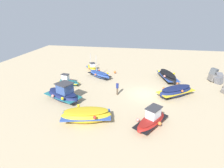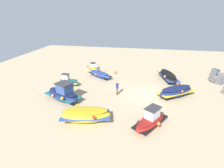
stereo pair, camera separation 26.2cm
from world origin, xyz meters
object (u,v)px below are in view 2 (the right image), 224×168
fishing_boat_2 (176,92)px  fishing_boat_7 (92,67)px  fishing_boat_3 (63,94)px  person_walking (117,87)px  fishing_boat_1 (100,74)px  fishing_boat_4 (85,115)px  fishing_boat_6 (151,120)px  fishing_boat_0 (168,76)px  fishing_boat_5 (69,81)px  mooring_buoy_0 (115,72)px

fishing_boat_2 → fishing_boat_7: fishing_boat_7 is taller
fishing_boat_3 → person_walking: bearing=48.2°
fishing_boat_1 → fishing_boat_3: (8.16, -2.28, 0.30)m
fishing_boat_2 → fishing_boat_4: fishing_boat_4 is taller
fishing_boat_1 → fishing_boat_2: (4.63, 10.72, 0.15)m
fishing_boat_6 → person_walking: bearing=67.7°
fishing_boat_0 → fishing_boat_2: 5.54m
fishing_boat_5 → fishing_boat_6: 13.55m
fishing_boat_2 → fishing_boat_7: 15.35m
fishing_boat_3 → fishing_boat_6: bearing=7.0°
fishing_boat_4 → fishing_boat_6: 6.03m
fishing_boat_2 → mooring_buoy_0: 11.04m
fishing_boat_6 → person_walking: size_ratio=2.39×
fishing_boat_2 → fishing_boat_4: bearing=-178.3°
fishing_boat_0 → person_walking: bearing=118.3°
fishing_boat_3 → fishing_boat_7: 11.68m
fishing_boat_0 → fishing_boat_1: fishing_boat_1 is taller
fishing_boat_0 → fishing_boat_7: size_ratio=1.71×
fishing_boat_0 → mooring_buoy_0: bearing=65.5°
fishing_boat_0 → fishing_boat_6: fishing_boat_6 is taller
fishing_boat_1 → fishing_boat_0: bearing=39.1°
fishing_boat_5 → person_walking: 7.46m
fishing_boat_3 → fishing_boat_5: size_ratio=1.54×
fishing_boat_1 → fishing_boat_5: (3.73, -3.56, 0.02)m
fishing_boat_0 → fishing_boat_3: fishing_boat_3 is taller
fishing_boat_0 → fishing_boat_4: bearing=129.9°
fishing_boat_7 → mooring_buoy_0: (1.33, 4.32, -0.14)m
fishing_boat_4 → fishing_boat_0: bearing=42.1°
fishing_boat_5 → fishing_boat_7: (-7.25, 1.29, -0.07)m
fishing_boat_4 → fishing_boat_6: size_ratio=1.21×
fishing_boat_6 → mooring_buoy_0: size_ratio=8.17×
fishing_boat_5 → fishing_boat_0: bearing=-153.0°
fishing_boat_3 → fishing_boat_6: 10.44m
fishing_boat_7 → mooring_buoy_0: fishing_boat_7 is taller
fishing_boat_1 → fishing_boat_3: 8.47m
fishing_boat_6 → fishing_boat_7: size_ratio=1.32×
fishing_boat_4 → fishing_boat_5: 9.55m
person_walking → fishing_boat_7: bearing=91.3°
fishing_boat_1 → fishing_boat_5: bearing=-99.6°
person_walking → fishing_boat_1: bearing=91.5°
fishing_boat_0 → fishing_boat_2: fishing_boat_2 is taller
fishing_boat_0 → fishing_boat_5: (4.62, -13.89, -0.09)m
fishing_boat_2 → person_walking: bearing=151.0°
fishing_boat_1 → fishing_boat_4: size_ratio=0.86×
fishing_boat_1 → fishing_boat_3: bearing=-71.5°
fishing_boat_0 → fishing_boat_2: size_ratio=1.10×
person_walking → mooring_buoy_0: person_walking is taller
fishing_boat_4 → fishing_boat_1: bearing=84.7°
fishing_boat_3 → fishing_boat_7: size_ratio=1.57×
fishing_boat_2 → fishing_boat_5: fishing_boat_5 is taller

